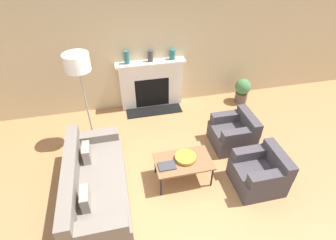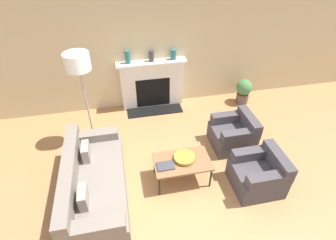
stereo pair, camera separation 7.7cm
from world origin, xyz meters
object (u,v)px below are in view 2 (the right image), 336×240
mantel_vase_left (128,57)px  mantel_vase_center_left (151,56)px  couch (93,183)px  coffee_table (182,162)px  potted_plant (244,90)px  book (166,166)px  floor_lamp (78,67)px  armchair_near (259,174)px  mantel_vase_center_right (173,54)px  armchair_far (234,134)px  bowl (184,157)px  fireplace (152,85)px

mantel_vase_left → mantel_vase_center_left: mantel_vase_left is taller
couch → mantel_vase_left: (0.87, 2.49, 1.04)m
coffee_table → potted_plant: 3.00m
book → floor_lamp: 2.27m
armchair_near → coffee_table: bearing=-107.7°
coffee_table → book: 0.31m
couch → coffee_table: bearing=-89.0°
book → armchair_near: bearing=-12.8°
mantel_vase_center_right → potted_plant: (1.73, -0.34, -0.95)m
mantel_vase_center_left → mantel_vase_center_right: (0.50, 0.00, -0.01)m
armchair_near → potted_plant: bearing=161.1°
mantel_vase_left → mantel_vase_center_right: bearing=0.0°
armchair_far → potted_plant: bearing=149.2°
mantel_vase_left → mantel_vase_center_left: 0.52m
potted_plant → mantel_vase_center_left: bearing=171.3°
couch → floor_lamp: size_ratio=1.09×
book → potted_plant: (2.42, 2.19, -0.12)m
armchair_far → mantel_vase_center_right: size_ratio=3.42×
couch → mantel_vase_center_right: mantel_vase_center_right is taller
mantel_vase_center_left → mantel_vase_center_right: bearing=0.0°
bowl → potted_plant: bearing=45.2°
couch → bowl: 1.57m
mantel_vase_center_right → mantel_vase_center_left: bearing=180.0°
coffee_table → mantel_vase_center_right: mantel_vase_center_right is taller
armchair_far → mantel_vase_left: 2.81m
mantel_vase_center_left → potted_plant: (2.23, -0.34, -0.96)m
armchair_far → potted_plant: size_ratio=1.26×
armchair_near → mantel_vase_left: (-1.89, 2.87, 1.04)m
fireplace → potted_plant: (2.24, -0.33, -0.23)m
couch → fireplace: bearing=-29.2°
mantel_vase_center_left → armchair_near: bearing=-64.5°
floor_lamp → potted_plant: 3.97m
armchair_near → mantel_vase_center_left: 3.34m
floor_lamp → mantel_vase_left: floor_lamp is taller
bowl → floor_lamp: size_ratio=0.19×
armchair_far → bowl: bearing=-62.3°
bowl → mantel_vase_center_right: (0.34, 2.43, 0.80)m
couch → coffee_table: 1.51m
fireplace → coffee_table: 2.46m
floor_lamp → potted_plant: (3.67, 0.72, -1.33)m
coffee_table → mantel_vase_left: 2.70m
armchair_far → mantel_vase_center_right: mantel_vase_center_right is taller
floor_lamp → mantel_vase_center_left: (1.44, 1.06, -0.37)m
couch → book: 1.22m
fireplace → mantel_vase_left: size_ratio=5.52×
bowl → potted_plant: 2.94m
fireplace → potted_plant: bearing=-8.4°
bowl → mantel_vase_center_right: 2.58m
fireplace → mantel_vase_left: (-0.52, 0.01, 0.75)m
book → mantel_vase_center_left: size_ratio=1.16×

